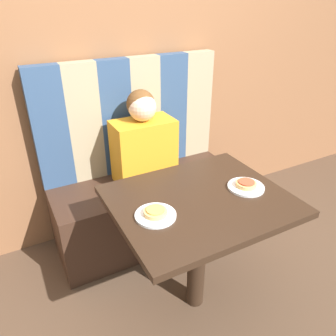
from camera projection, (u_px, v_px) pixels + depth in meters
name	position (u px, v px, depth m)	size (l,w,h in m)	color
ground_plane	(194.00, 300.00, 1.96)	(12.00, 12.00, 0.00)	#4C3828
wall_back	(121.00, 50.00, 2.11)	(7.00, 0.05, 2.60)	brown
booth_seat	(146.00, 208.00, 2.37)	(1.27, 0.51, 0.49)	#382319
booth_backrest	(130.00, 116.00, 2.23)	(1.27, 0.08, 0.77)	navy
dining_table	(199.00, 215.00, 1.67)	(0.86, 0.71, 0.73)	black
person	(143.00, 142.00, 2.12)	(0.40, 0.23, 0.62)	orange
plate_left	(156.00, 215.00, 1.48)	(0.19, 0.19, 0.01)	white
plate_right	(246.00, 187.00, 1.70)	(0.19, 0.19, 0.01)	white
pizza_left	(155.00, 212.00, 1.47)	(0.11, 0.11, 0.03)	tan
pizza_right	(246.00, 184.00, 1.69)	(0.11, 0.11, 0.03)	tan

